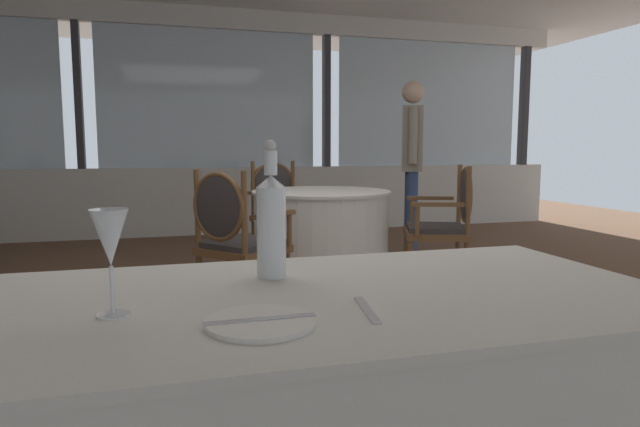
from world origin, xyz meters
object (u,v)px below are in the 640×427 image
object	(u,v)px
side_plate	(261,322)
dining_chair_1_0	(278,205)
water_bottle	(271,223)
dining_chair_1_2	(448,218)
dining_chair_1_1	(234,233)
wine_glass	(110,240)
diner_person_0	(412,156)

from	to	relation	value
side_plate	dining_chair_1_0	size ratio (longest dim) A/B	0.21
water_bottle	dining_chair_1_2	bearing A→B (deg)	52.63
dining_chair_1_1	dining_chair_1_2	bearing A→B (deg)	-29.99
water_bottle	dining_chair_1_0	size ratio (longest dim) A/B	0.35
wine_glass	water_bottle	bearing A→B (deg)	33.26
dining_chair_1_0	dining_chair_1_2	distance (m)	1.66
diner_person_0	water_bottle	bearing A→B (deg)	-95.84
side_plate	water_bottle	bearing A→B (deg)	76.16
water_bottle	dining_chair_1_0	bearing A→B (deg)	78.44
side_plate	dining_chair_1_1	distance (m)	2.47
water_bottle	wine_glass	xyz separation A→B (m)	(-0.36, -0.23, 0.01)
dining_chair_1_2	dining_chair_1_1	bearing A→B (deg)	30.01
dining_chair_1_1	diner_person_0	world-z (taller)	diner_person_0
wine_glass	diner_person_0	distance (m)	4.74
side_plate	diner_person_0	bearing A→B (deg)	61.46
side_plate	diner_person_0	size ratio (longest dim) A/B	0.12
diner_person_0	dining_chair_1_1	bearing A→B (deg)	-115.92
dining_chair_1_0	dining_chair_1_1	distance (m)	1.66
dining_chair_1_1	dining_chair_1_2	size ratio (longest dim) A/B	1.00
wine_glass	dining_chair_1_2	world-z (taller)	wine_glass
side_plate	dining_chair_1_0	world-z (taller)	dining_chair_1_0
side_plate	dining_chair_1_1	xyz separation A→B (m)	(0.24, 2.45, -0.21)
dining_chair_1_2	diner_person_0	xyz separation A→B (m)	(0.37, 1.44, 0.44)
side_plate	water_bottle	distance (m)	0.40
diner_person_0	wine_glass	bearing A→B (deg)	-98.16
water_bottle	dining_chair_1_0	distance (m)	3.73
water_bottle	dining_chair_1_1	distance (m)	2.12
dining_chair_1_1	wine_glass	bearing A→B (deg)	-141.38
side_plate	dining_chair_1_2	size ratio (longest dim) A/B	0.21
wine_glass	dining_chair_1_0	bearing A→B (deg)	74.14
water_bottle	wine_glass	world-z (taller)	water_bottle
dining_chair_1_1	dining_chair_1_0	bearing A→B (deg)	30.03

